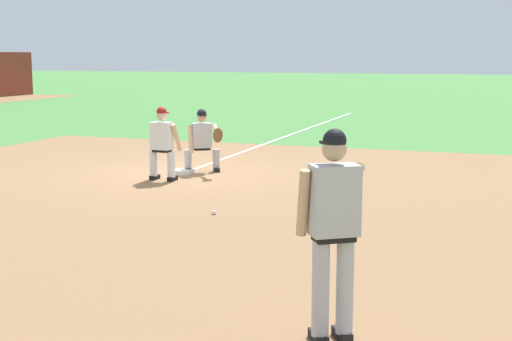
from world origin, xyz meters
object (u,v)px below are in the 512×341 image
first_base_bag (183,172)px  pitcher (334,222)px  baseball (214,212)px  baserunner (162,141)px  first_baseman (203,138)px

first_base_bag → pitcher: 9.10m
baseball → pitcher: bearing=-145.4°
first_base_bag → baserunner: size_ratio=0.26×
first_baseman → pitcher: bearing=-149.1°
first_baseman → baserunner: bearing=162.2°
pitcher → baserunner: (6.68, 5.06, -0.27)m
baseball → pitcher: size_ratio=0.04×
baserunner → baseball: bearing=-139.0°
first_base_bag → pitcher: size_ratio=0.20×
baseball → baserunner: baserunner is taller
first_base_bag → pitcher: (-7.52, -5.03, 1.01)m
first_baseman → baseball: bearing=-153.8°
baseball → pitcher: (-4.21, -2.91, 1.02)m
first_base_bag → baserunner: (-0.83, 0.03, 0.75)m
pitcher → baserunner: pitcher is taller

